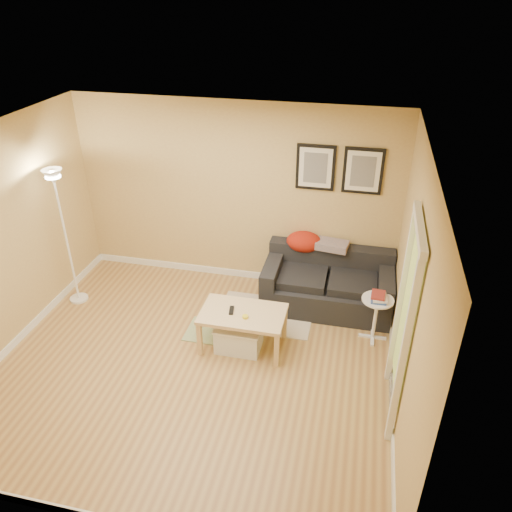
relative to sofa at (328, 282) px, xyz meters
name	(u,v)px	position (x,y,z in m)	size (l,w,h in m)	color
floor	(194,364)	(-1.38, -1.53, -0.38)	(4.50, 4.50, 0.00)	#AF8B4B
ceiling	(176,146)	(-1.38, -1.53, 2.23)	(4.50, 4.50, 0.00)	white
wall_back	(235,196)	(-1.38, 0.47, 0.92)	(4.50, 4.50, 0.00)	tan
wall_front	(88,415)	(-1.38, -3.53, 0.92)	(4.50, 4.50, 0.00)	tan
wall_right	(411,296)	(0.87, -1.53, 0.92)	(4.00, 4.00, 0.00)	tan
baseboard_back	(237,273)	(-1.38, 0.46, -0.33)	(4.50, 0.02, 0.10)	white
baseboard_left	(23,334)	(-3.62, -1.53, -0.33)	(0.02, 4.00, 0.10)	white
baseboard_right	(392,392)	(0.86, -1.53, -0.33)	(0.02, 4.00, 0.10)	white
sofa	(328,282)	(0.00, 0.00, 0.00)	(1.70, 0.90, 0.75)	black
red_throw	(304,242)	(-0.38, 0.33, 0.40)	(0.48, 0.36, 0.28)	#AD2B0F
plaid_throw	(332,245)	(0.00, 0.29, 0.41)	(0.42, 0.26, 0.10)	tan
framed_print_left	(316,167)	(-0.30, 0.45, 1.43)	(0.50, 0.04, 0.60)	black
framed_print_right	(363,171)	(0.30, 0.45, 1.43)	(0.50, 0.04, 0.60)	black
area_rug	(265,314)	(-0.77, -0.40, -0.37)	(1.25, 0.85, 0.01)	beige
green_runner	(214,332)	(-1.32, -0.91, -0.37)	(0.70, 0.50, 0.01)	#668C4C
coffee_table	(243,329)	(-0.90, -1.08, -0.13)	(1.00, 0.61, 0.50)	#DFBD88
remote_control	(231,310)	(-1.04, -1.08, 0.13)	(0.05, 0.16, 0.02)	black
tape_roll	(245,317)	(-0.84, -1.17, 0.14)	(0.07, 0.07, 0.03)	yellow
storage_bin	(239,337)	(-0.94, -1.13, -0.21)	(0.55, 0.40, 0.34)	white
side_table	(375,319)	(0.64, -0.58, -0.08)	(0.38, 0.38, 0.59)	white
book_stack	(379,297)	(0.65, -0.58, 0.25)	(0.18, 0.24, 0.08)	#335199
floor_lamp	(67,242)	(-3.38, -0.63, 0.53)	(0.25, 0.25, 1.91)	white
doorway	(402,328)	(0.82, -1.68, 0.65)	(0.12, 1.01, 2.13)	white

